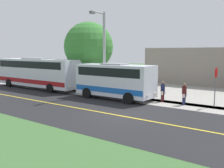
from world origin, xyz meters
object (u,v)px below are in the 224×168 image
object	(u,v)px
pedestrian_with_bags	(184,93)
pedestrian_waiting	(163,91)
tree_curbside	(89,47)
transit_bus_rear	(37,72)
stop_sign	(216,80)
shuttle_bus_front	(115,79)
street_light_pole	(103,50)

from	to	relation	value
pedestrian_with_bags	pedestrian_waiting	bearing A→B (deg)	-96.00
pedestrian_with_bags	tree_curbside	bearing A→B (deg)	-100.06
transit_bus_rear	pedestrian_with_bags	distance (m)	16.12
pedestrian_with_bags	stop_sign	bearing A→B (deg)	108.25
shuttle_bus_front	stop_sign	xyz separation A→B (m)	(-1.63, 7.71, 0.31)
transit_bus_rear	pedestrian_waiting	bearing A→B (deg)	94.50
tree_curbside	street_light_pole	bearing A→B (deg)	56.99
stop_sign	pedestrian_with_bags	bearing A→B (deg)	-71.75
pedestrian_with_bags	stop_sign	world-z (taller)	stop_sign
stop_sign	street_light_pole	distance (m)	9.55
transit_bus_rear	street_light_pole	distance (m)	9.17
pedestrian_waiting	stop_sign	world-z (taller)	stop_sign
transit_bus_rear	street_light_pole	xyz separation A→B (m)	(-0.37, 8.87, 2.30)
transit_bus_rear	pedestrian_with_bags	size ratio (longest dim) A/B	6.85
shuttle_bus_front	stop_sign	size ratio (longest dim) A/B	2.41
pedestrian_waiting	street_light_pole	world-z (taller)	street_light_pole
transit_bus_rear	pedestrian_waiting	size ratio (longest dim) A/B	6.92
shuttle_bus_front	stop_sign	bearing A→B (deg)	101.91
shuttle_bus_front	transit_bus_rear	size ratio (longest dim) A/B	0.61
pedestrian_waiting	stop_sign	bearing A→B (deg)	97.08
pedestrian_waiting	stop_sign	xyz separation A→B (m)	(-0.48, 3.84, 1.08)
shuttle_bus_front	stop_sign	world-z (taller)	shuttle_bus_front
pedestrian_with_bags	stop_sign	xyz separation A→B (m)	(-0.67, 2.02, 1.07)
pedestrian_with_bags	street_light_pole	bearing A→B (deg)	-85.52
pedestrian_waiting	street_light_pole	xyz separation A→B (m)	(0.75, -5.38, 3.23)
shuttle_bus_front	pedestrian_with_bags	bearing A→B (deg)	99.57
stop_sign	street_light_pole	world-z (taller)	street_light_pole
stop_sign	transit_bus_rear	bearing A→B (deg)	-84.95
shuttle_bus_front	transit_bus_rear	xyz separation A→B (m)	(-0.03, -10.38, 0.16)
shuttle_bus_front	transit_bus_rear	bearing A→B (deg)	-90.15
pedestrian_waiting	stop_sign	distance (m)	4.02
shuttle_bus_front	pedestrian_waiting	world-z (taller)	shuttle_bus_front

